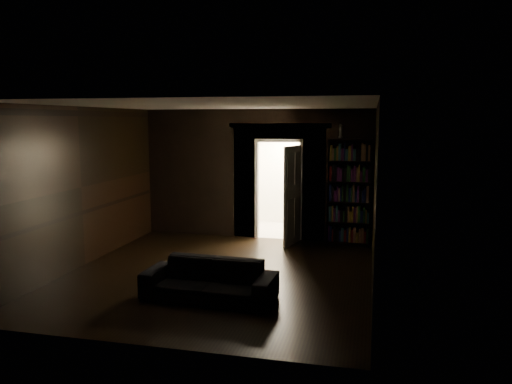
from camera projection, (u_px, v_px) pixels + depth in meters
ground at (219, 274)px, 8.36m from camera, size 5.50×5.50×0.00m
room_walls at (235, 169)px, 9.16m from camera, size 5.02×5.61×2.84m
kitchen_alcove at (287, 178)px, 11.81m from camera, size 2.20×1.80×2.60m
sofa at (209, 274)px, 7.18m from camera, size 1.94×0.91×0.73m
bookshelf at (349, 192)px, 10.21m from camera, size 0.95×0.54×2.20m
refrigerator at (313, 194)px, 11.88m from camera, size 0.82×0.77×1.65m
door at (293, 196)px, 10.25m from camera, size 0.24×0.84×2.05m
figurine at (341, 131)px, 10.15m from camera, size 0.11×0.11×0.28m
bottles at (309, 153)px, 11.66m from camera, size 0.71×0.19×0.29m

